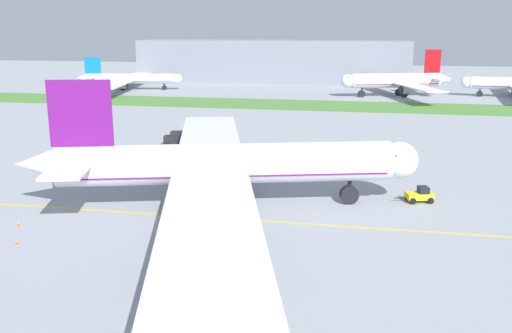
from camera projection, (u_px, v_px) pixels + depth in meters
The scene contains 14 objects.
ground_plane at pixel (212, 218), 73.28m from camera, with size 600.00×600.00×0.00m, color #9399A0.
apron_taxi_line at pixel (213, 218), 73.48m from camera, with size 280.00×0.36×0.01m, color yellow.
grass_median_strip at pixel (304, 105), 176.81m from camera, with size 320.00×24.00×0.10m, color #4C8438.
airliner_foreground at pixel (221, 165), 76.62m from camera, with size 53.42×86.23×17.58m.
pushback_tug at pixel (420, 195), 80.02m from camera, with size 5.56×3.35×2.21m.
ground_crew_wingwalker_port at pixel (171, 183), 85.66m from camera, with size 0.60×0.26×1.71m.
ground_crew_marshaller_front at pixel (171, 196), 79.45m from camera, with size 0.55×0.24×1.57m.
ground_crew_wingwalker_starboard at pixel (190, 284), 52.33m from camera, with size 0.50×0.52×1.76m.
traffic_cone_near_nose at pixel (17, 242), 64.64m from camera, with size 0.36×0.36×0.58m.
traffic_cone_port_wing at pixel (18, 224), 70.45m from camera, with size 0.36×0.36×0.58m.
service_truck_baggage_loader at pixel (179, 138), 117.13m from camera, with size 5.98×3.07×3.02m.
parked_airliner_far_left at pixel (129, 79), 217.51m from camera, with size 40.56×65.60×12.42m.
parked_airliner_far_centre at pixel (397, 81), 196.80m from camera, with size 38.96×60.63×16.16m.
terminal_building at pixel (272, 61), 246.08m from camera, with size 117.54×20.00×18.00m, color gray.
Camera 1 is at (18.77, -67.08, 24.40)m, focal length 39.60 mm.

